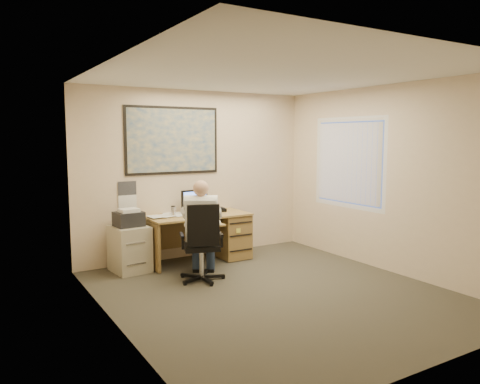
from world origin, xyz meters
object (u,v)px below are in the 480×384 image
desk (216,231)px  filing_cabinet (129,244)px  person (200,231)px  office_chair (204,258)px

desk → filing_cabinet: desk is taller
desk → person: bearing=-128.8°
office_chair → filing_cabinet: bearing=145.4°
desk → office_chair: size_ratio=1.48×
desk → office_chair: desk is taller
filing_cabinet → person: (0.70, -0.90, 0.29)m
office_chair → person: person is taller
desk → office_chair: 1.22m
person → office_chair: bearing=-47.2°
filing_cabinet → office_chair: 1.22m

